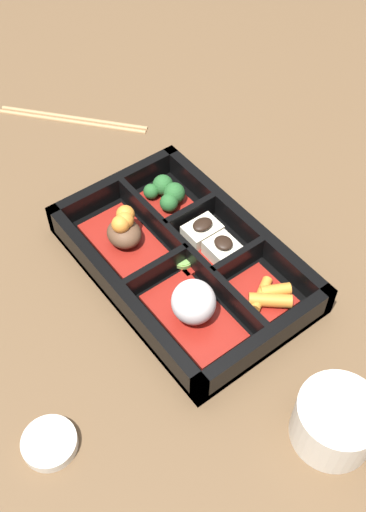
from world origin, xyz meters
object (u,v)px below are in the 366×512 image
(sauce_dish, at_px, (50,443))
(bowl_rice, at_px, (194,306))
(tea_cup, at_px, (336,421))
(chopsticks, at_px, (73,118))

(sauce_dish, bearing_deg, bowl_rice, -82.04)
(tea_cup, bearing_deg, chopsticks, -4.91)
(tea_cup, height_order, sauce_dish, tea_cup)
(bowl_rice, xyz_separation_m, sauce_dish, (-0.03, 0.20, -0.03))
(tea_cup, relative_size, chopsticks, 0.44)
(chopsticks, height_order, sauce_dish, sauce_dish)
(tea_cup, distance_m, chopsticks, 0.58)
(chopsticks, relative_size, sauce_dish, 3.42)
(bowl_rice, bearing_deg, chopsticks, -11.14)
(tea_cup, xyz_separation_m, chopsticks, (0.58, -0.05, -0.03))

